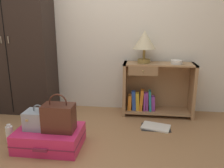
{
  "coord_description": "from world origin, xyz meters",
  "views": [
    {
      "loc": [
        0.6,
        -1.82,
        1.26
      ],
      "look_at": [
        0.27,
        0.79,
        0.55
      ],
      "focal_mm": 36.64,
      "sensor_mm": 36.0,
      "label": 1
    }
  ],
  "objects_px": {
    "table_lamp": "(144,41)",
    "handbag": "(59,117)",
    "bookshelf": "(155,90)",
    "suitcase_large": "(50,138)",
    "open_book_on_floor": "(156,127)",
    "bottle": "(10,134)",
    "train_case": "(39,120)",
    "bowl": "(177,62)",
    "wardrobe": "(14,39)"
  },
  "relations": [
    {
      "from": "open_book_on_floor",
      "to": "suitcase_large",
      "type": "bearing_deg",
      "value": -152.2
    },
    {
      "from": "bottle",
      "to": "bowl",
      "type": "bearing_deg",
      "value": 27.2
    },
    {
      "from": "handbag",
      "to": "bottle",
      "type": "bearing_deg",
      "value": 174.17
    },
    {
      "from": "table_lamp",
      "to": "bookshelf",
      "type": "bearing_deg",
      "value": 3.86
    },
    {
      "from": "wardrobe",
      "to": "bowl",
      "type": "distance_m",
      "value": 2.24
    },
    {
      "from": "wardrobe",
      "to": "bottle",
      "type": "xyz_separation_m",
      "value": [
        0.36,
        -0.93,
        -0.95
      ]
    },
    {
      "from": "table_lamp",
      "to": "suitcase_large",
      "type": "bearing_deg",
      "value": -132.68
    },
    {
      "from": "wardrobe",
      "to": "train_case",
      "type": "bearing_deg",
      "value": -53.12
    },
    {
      "from": "bowl",
      "to": "bottle",
      "type": "distance_m",
      "value": 2.19
    },
    {
      "from": "handbag",
      "to": "open_book_on_floor",
      "type": "xyz_separation_m",
      "value": [
        1.01,
        0.61,
        -0.34
      ]
    },
    {
      "from": "handbag",
      "to": "open_book_on_floor",
      "type": "height_order",
      "value": "handbag"
    },
    {
      "from": "table_lamp",
      "to": "handbag",
      "type": "bearing_deg",
      "value": -128.45
    },
    {
      "from": "bookshelf",
      "to": "suitcase_large",
      "type": "distance_m",
      "value": 1.56
    },
    {
      "from": "suitcase_large",
      "to": "bowl",
      "type": "bearing_deg",
      "value": 35.79
    },
    {
      "from": "bowl",
      "to": "suitcase_large",
      "type": "relative_size",
      "value": 0.22
    },
    {
      "from": "table_lamp",
      "to": "suitcase_large",
      "type": "xyz_separation_m",
      "value": [
        -0.96,
        -1.04,
        -0.92
      ]
    },
    {
      "from": "wardrobe",
      "to": "bowl",
      "type": "bearing_deg",
      "value": 0.51
    },
    {
      "from": "table_lamp",
      "to": "suitcase_large",
      "type": "height_order",
      "value": "table_lamp"
    },
    {
      "from": "suitcase_large",
      "to": "train_case",
      "type": "bearing_deg",
      "value": 178.42
    },
    {
      "from": "wardrobe",
      "to": "open_book_on_floor",
      "type": "height_order",
      "value": "wardrobe"
    },
    {
      "from": "bowl",
      "to": "handbag",
      "type": "height_order",
      "value": "bowl"
    },
    {
      "from": "wardrobe",
      "to": "handbag",
      "type": "xyz_separation_m",
      "value": [
        0.95,
        -0.99,
        -0.7
      ]
    },
    {
      "from": "train_case",
      "to": "bottle",
      "type": "relative_size",
      "value": 1.33
    },
    {
      "from": "train_case",
      "to": "bowl",
      "type": "bearing_deg",
      "value": 33.77
    },
    {
      "from": "suitcase_large",
      "to": "bottle",
      "type": "relative_size",
      "value": 3.25
    },
    {
      "from": "table_lamp",
      "to": "handbag",
      "type": "distance_m",
      "value": 1.51
    },
    {
      "from": "bowl",
      "to": "wardrobe",
      "type": "bearing_deg",
      "value": -179.49
    },
    {
      "from": "wardrobe",
      "to": "suitcase_large",
      "type": "relative_size",
      "value": 3.14
    },
    {
      "from": "suitcase_large",
      "to": "bookshelf",
      "type": "bearing_deg",
      "value": 43.05
    },
    {
      "from": "bookshelf",
      "to": "handbag",
      "type": "xyz_separation_m",
      "value": [
        -1.0,
        -1.06,
        -0.01
      ]
    },
    {
      "from": "train_case",
      "to": "open_book_on_floor",
      "type": "height_order",
      "value": "train_case"
    },
    {
      "from": "handbag",
      "to": "suitcase_large",
      "type": "bearing_deg",
      "value": 171.98
    },
    {
      "from": "table_lamp",
      "to": "bowl",
      "type": "distance_m",
      "value": 0.5
    },
    {
      "from": "bookshelf",
      "to": "handbag",
      "type": "bearing_deg",
      "value": -133.26
    },
    {
      "from": "bowl",
      "to": "suitcase_large",
      "type": "bearing_deg",
      "value": -144.21
    },
    {
      "from": "handbag",
      "to": "bottle",
      "type": "xyz_separation_m",
      "value": [
        -0.59,
        0.06,
        -0.25
      ]
    },
    {
      "from": "bottle",
      "to": "bookshelf",
      "type": "bearing_deg",
      "value": 32.21
    },
    {
      "from": "bookshelf",
      "to": "train_case",
      "type": "xyz_separation_m",
      "value": [
        -1.23,
        -1.04,
        -0.06
      ]
    },
    {
      "from": "train_case",
      "to": "handbag",
      "type": "relative_size",
      "value": 0.7
    },
    {
      "from": "bowl",
      "to": "train_case",
      "type": "height_order",
      "value": "bowl"
    },
    {
      "from": "table_lamp",
      "to": "handbag",
      "type": "height_order",
      "value": "table_lamp"
    },
    {
      "from": "wardrobe",
      "to": "suitcase_large",
      "type": "height_order",
      "value": "wardrobe"
    },
    {
      "from": "table_lamp",
      "to": "train_case",
      "type": "bearing_deg",
      "value": -135.71
    },
    {
      "from": "bookshelf",
      "to": "bowl",
      "type": "height_order",
      "value": "bowl"
    },
    {
      "from": "bottle",
      "to": "suitcase_large",
      "type": "bearing_deg",
      "value": -5.27
    },
    {
      "from": "open_book_on_floor",
      "to": "bottle",
      "type": "bearing_deg",
      "value": -161.0
    },
    {
      "from": "wardrobe",
      "to": "bottle",
      "type": "relative_size",
      "value": 10.21
    },
    {
      "from": "bowl",
      "to": "bottle",
      "type": "relative_size",
      "value": 0.73
    },
    {
      "from": "wardrobe",
      "to": "train_case",
      "type": "xyz_separation_m",
      "value": [
        0.73,
        -0.97,
        -0.75
      ]
    },
    {
      "from": "bookshelf",
      "to": "handbag",
      "type": "relative_size",
      "value": 2.46
    }
  ]
}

